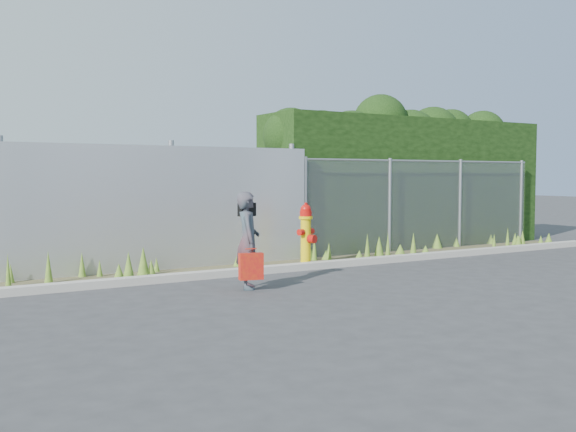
% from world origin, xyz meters
% --- Properties ---
extents(ground, '(80.00, 80.00, 0.00)m').
position_xyz_m(ground, '(0.00, 0.00, 0.00)').
color(ground, '#323234').
rests_on(ground, ground).
extents(curb, '(16.00, 0.22, 0.12)m').
position_xyz_m(curb, '(0.00, 1.80, 0.06)').
color(curb, '#A09A91').
rests_on(curb, ground).
extents(weed_strip, '(16.00, 1.32, 0.55)m').
position_xyz_m(weed_strip, '(0.04, 2.46, 0.13)').
color(weed_strip, '#4C452B').
rests_on(weed_strip, ground).
extents(corrugated_fence, '(8.50, 0.21, 2.30)m').
position_xyz_m(corrugated_fence, '(-3.25, 3.01, 1.10)').
color(corrugated_fence, '#A7A8AE').
rests_on(corrugated_fence, ground).
extents(chainlink_fence, '(6.50, 0.07, 2.05)m').
position_xyz_m(chainlink_fence, '(4.25, 3.00, 1.03)').
color(chainlink_fence, gray).
rests_on(chainlink_fence, ground).
extents(hedge, '(7.47, 1.84, 3.56)m').
position_xyz_m(hedge, '(4.39, 4.03, 1.87)').
color(hedge, black).
rests_on(hedge, ground).
extents(fire_hydrant, '(0.40, 0.35, 1.18)m').
position_xyz_m(fire_hydrant, '(0.51, 2.12, 0.57)').
color(fire_hydrant, '#DCBE0B').
rests_on(fire_hydrant, ground).
extents(woman, '(0.52, 0.62, 1.44)m').
position_xyz_m(woman, '(-1.45, 0.62, 0.72)').
color(woman, '#105D67').
rests_on(woman, ground).
extents(red_tote_bag, '(0.35, 0.13, 0.46)m').
position_xyz_m(red_tote_bag, '(-1.52, 0.38, 0.37)').
color(red_tote_bag, '#A70914').
extents(black_shoulder_bag, '(0.27, 0.11, 0.20)m').
position_xyz_m(black_shoulder_bag, '(-1.40, 0.75, 1.17)').
color(black_shoulder_bag, black).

